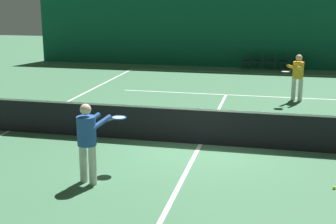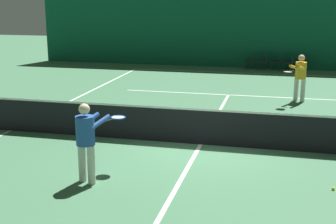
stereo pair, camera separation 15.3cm
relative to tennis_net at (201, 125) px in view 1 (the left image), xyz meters
The scene contains 15 objects.
ground_plane 0.51m from the tennis_net, ahead, with size 60.00×60.00×0.00m, color #3D704C.
backdrop_curtain 13.93m from the tennis_net, 90.00° to the left, with size 23.00×0.12×4.80m.
court_line_baseline_far 11.91m from the tennis_net, 90.00° to the left, with size 11.00×0.10×0.00m.
court_line_service_far 6.42m from the tennis_net, 90.00° to the left, with size 8.25×0.10×0.00m.
court_line_sideline_left 5.52m from the tennis_net, behind, with size 0.10×23.80×0.00m.
court_line_centre 0.51m from the tennis_net, ahead, with size 0.10×12.80×0.00m.
tennis_net is the anchor object (origin of this frame).
player_near 3.56m from the tennis_net, 121.21° to the right, with size 0.84×1.38×1.67m.
player_far 6.44m from the tennis_net, 66.12° to the left, with size 0.95×1.37×1.70m.
courtside_chair_0 13.26m from the tennis_net, 88.33° to the left, with size 0.44×0.44×0.84m.
courtside_chair_1 13.29m from the tennis_net, 85.49° to the left, with size 0.44×0.44×0.84m.
courtside_chair_2 13.36m from the tennis_net, 82.68° to the left, with size 0.44×0.44×0.84m.
courtside_chair_3 13.46m from the tennis_net, 79.90° to the left, with size 0.44×0.44×0.84m.
courtside_chair_4 13.59m from the tennis_net, 77.16° to the left, with size 0.44×0.44×0.84m.
tennis_ball 3.84m from the tennis_net, 36.83° to the right, with size 0.07×0.07×0.07m.
Camera 1 is at (1.74, -11.45, 3.74)m, focal length 50.00 mm.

